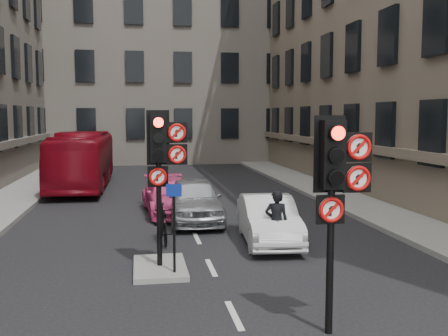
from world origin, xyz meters
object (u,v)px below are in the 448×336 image
object	(u,v)px
signal_near	(337,178)
motorcycle	(163,224)
info_sign	(174,216)
motorcyclist	(276,222)
bus_red	(83,160)
signal_far	(162,154)
car_silver	(195,200)
car_white	(268,220)
car_pink	(170,196)

from	to	relation	value
signal_near	motorcycle	world-z (taller)	signal_near
signal_near	info_sign	bearing A→B (deg)	125.18
signal_near	motorcyclist	world-z (taller)	signal_near
bus_red	info_sign	size ratio (longest dim) A/B	5.06
signal_far	car_silver	xyz separation A→B (m)	(1.31, 5.46, -1.96)
motorcyclist	car_silver	bearing A→B (deg)	-55.23
car_silver	bus_red	world-z (taller)	bus_red
car_silver	car_white	size ratio (longest dim) A/B	1.09
motorcycle	car_silver	bearing A→B (deg)	64.11
car_white	motorcycle	bearing A→B (deg)	175.98
signal_far	bus_red	bearing A→B (deg)	102.41
signal_far	bus_red	distance (m)	15.24
car_white	car_pink	world-z (taller)	car_white
motorcycle	motorcyclist	world-z (taller)	motorcyclist
signal_far	motorcyclist	size ratio (longest dim) A/B	2.16
car_silver	info_sign	distance (m)	6.21
bus_red	motorcyclist	world-z (taller)	bus_red
signal_far	bus_red	xyz separation A→B (m)	(-3.26, 14.83, -1.31)
signal_near	bus_red	xyz separation A→B (m)	(-5.86, 18.83, -1.19)
bus_red	info_sign	distance (m)	15.83
motorcycle	motorcyclist	size ratio (longest dim) A/B	1.09
bus_red	motorcyclist	size ratio (longest dim) A/B	6.01
car_silver	car_pink	size ratio (longest dim) A/B	0.99
motorcycle	info_sign	world-z (taller)	info_sign
signal_near	motorcycle	bearing A→B (deg)	110.41
signal_far	motorcyclist	distance (m)	3.65
signal_far	car_silver	size ratio (longest dim) A/B	0.82
motorcyclist	signal_near	bearing A→B (deg)	100.32
signal_far	car_silver	bearing A→B (deg)	76.46
car_white	bus_red	xyz separation A→B (m)	(-6.31, 12.63, 0.73)
bus_red	motorcycle	size ratio (longest dim) A/B	5.53
info_sign	motorcyclist	bearing A→B (deg)	39.05
motorcycle	info_sign	xyz separation A→B (m)	(0.09, -3.27, 0.85)
car_pink	motorcycle	size ratio (longest dim) A/B	2.44
bus_red	signal_far	bearing A→B (deg)	-76.96
signal_far	motorcyclist	xyz separation A→B (m)	(2.96, 1.01, -1.87)
signal_near	car_white	bearing A→B (deg)	85.87
info_sign	bus_red	bearing A→B (deg)	111.18
motorcyclist	info_sign	size ratio (longest dim) A/B	0.84
signal_near	car_pink	distance (m)	11.43
car_pink	motorcycle	xyz separation A→B (m)	(-0.46, -4.43, -0.10)
signal_near	info_sign	distance (m)	4.31
signal_far	info_sign	bearing A→B (deg)	-70.82
signal_near	signal_far	size ratio (longest dim) A/B	1.00
info_sign	car_pink	bearing A→B (deg)	95.72
motorcycle	car_pink	bearing A→B (deg)	81.12
signal_near	info_sign	world-z (taller)	signal_near
car_pink	bus_red	bearing A→B (deg)	111.99
bus_red	motorcyclist	distance (m)	15.17
car_white	car_pink	distance (m)	5.47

